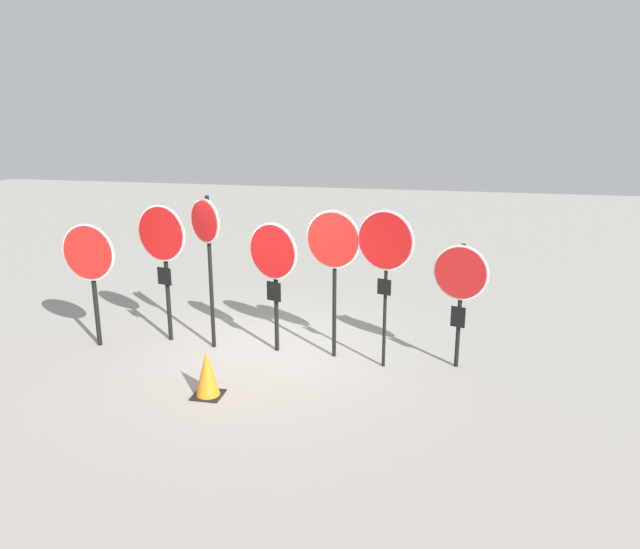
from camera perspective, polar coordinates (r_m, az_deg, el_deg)
The scene contains 9 objects.
ground_plane at distance 10.47m, azimuth -4.55°, elevation -7.10°, with size 40.00×40.00×0.00m, color gray.
stop_sign_0 at distance 10.90m, azimuth -20.33°, elevation 1.15°, with size 0.95×0.16×2.12m.
stop_sign_1 at distance 10.75m, azimuth -14.20°, elevation 2.60°, with size 0.93×0.26×2.39m.
stop_sign_2 at distance 10.23m, azimuth -10.33°, elevation 3.28°, with size 0.63×0.40×2.58m.
stop_sign_3 at distance 10.02m, azimuth -4.28°, elevation 1.23°, with size 0.87×0.36×2.18m.
stop_sign_4 at distance 9.69m, azimuth 1.23°, elevation 2.28°, with size 0.90×0.26×2.42m.
stop_sign_5 at distance 9.33m, azimuth 5.99°, elevation 2.27°, with size 0.87×0.33×2.49m.
stop_sign_6 at distance 9.63m, azimuth 12.71°, elevation -0.63°, with size 0.82×0.29×1.97m.
traffic_cone_0 at distance 9.00m, azimuth -10.29°, elevation -8.92°, with size 0.41×0.41×0.68m.
Camera 1 is at (2.73, -9.26, 4.05)m, focal length 35.00 mm.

